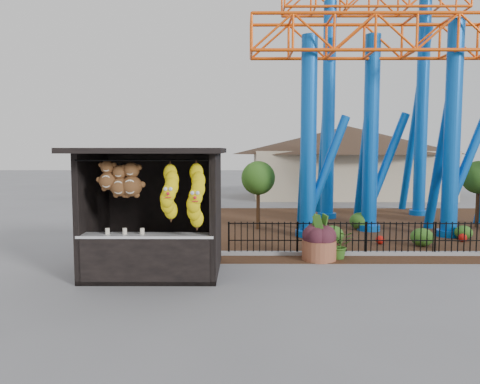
{
  "coord_description": "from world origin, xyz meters",
  "views": [
    {
      "loc": [
        -0.79,
        -10.42,
        3.08
      ],
      "look_at": [
        -0.86,
        1.5,
        2.0
      ],
      "focal_mm": 35.0,
      "sensor_mm": 36.0,
      "label": 1
    }
  ],
  "objects_px": {
    "roller_coaster": "(394,63)",
    "potted_plant": "(339,245)",
    "prize_booth": "(154,213)",
    "terracotta_planter": "(319,250)"
  },
  "relations": [
    {
      "from": "prize_booth",
      "to": "roller_coaster",
      "type": "xyz_separation_m",
      "value": [
        8.1,
        7.32,
        4.91
      ]
    },
    {
      "from": "terracotta_planter",
      "to": "potted_plant",
      "type": "xyz_separation_m",
      "value": [
        0.59,
        0.16,
        0.12
      ]
    },
    {
      "from": "roller_coaster",
      "to": "terracotta_planter",
      "type": "xyz_separation_m",
      "value": [
        -3.78,
        -5.78,
        -6.16
      ]
    },
    {
      "from": "potted_plant",
      "to": "prize_booth",
      "type": "bearing_deg",
      "value": -168.41
    },
    {
      "from": "prize_booth",
      "to": "potted_plant",
      "type": "distance_m",
      "value": 5.32
    },
    {
      "from": "potted_plant",
      "to": "terracotta_planter",
      "type": "bearing_deg",
      "value": -172.19
    },
    {
      "from": "terracotta_planter",
      "to": "roller_coaster",
      "type": "bearing_deg",
      "value": 56.87
    },
    {
      "from": "prize_booth",
      "to": "potted_plant",
      "type": "relative_size",
      "value": 4.41
    },
    {
      "from": "roller_coaster",
      "to": "potted_plant",
      "type": "relative_size",
      "value": 13.87
    },
    {
      "from": "prize_booth",
      "to": "roller_coaster",
      "type": "distance_m",
      "value": 11.97
    }
  ]
}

